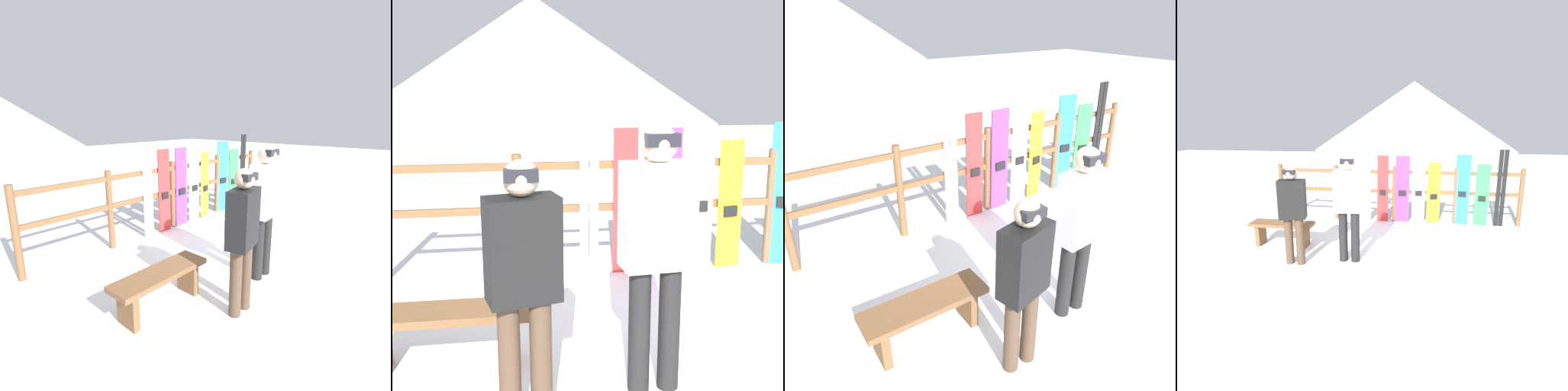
{
  "view_description": "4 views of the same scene",
  "coord_description": "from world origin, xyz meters",
  "views": [
    {
      "loc": [
        -3.97,
        -2.1,
        2.09
      ],
      "look_at": [
        -0.3,
        1.2,
        0.84
      ],
      "focal_mm": 28.0,
      "sensor_mm": 36.0,
      "label": 1
    },
    {
      "loc": [
        -1.5,
        -3.46,
        2.04
      ],
      "look_at": [
        -0.79,
        1.23,
        1.02
      ],
      "focal_mm": 50.0,
      "sensor_mm": 36.0,
      "label": 2
    },
    {
      "loc": [
        -3.04,
        -2.25,
        2.81
      ],
      "look_at": [
        -0.78,
        1.09,
        0.83
      ],
      "focal_mm": 35.0,
      "sensor_mm": 36.0,
      "label": 3
    },
    {
      "loc": [
        0.51,
        -4.89,
        2.23
      ],
      "look_at": [
        -0.35,
        0.94,
        0.86
      ],
      "focal_mm": 28.0,
      "sensor_mm": 36.0,
      "label": 4
    }
  ],
  "objects": [
    {
      "name": "mountain_backdrop",
      "position": [
        0.0,
        24.06,
        3.0
      ],
      "size": [
        18.0,
        18.0,
        6.0
      ],
      "color": "#B2BCD1",
      "rests_on": "ground"
    },
    {
      "name": "fence",
      "position": [
        -0.0,
        2.06,
        0.77
      ],
      "size": [
        5.68,
        0.1,
        1.3
      ],
      "color": "brown",
      "rests_on": "ground"
    },
    {
      "name": "person_black",
      "position": [
        -1.42,
        -0.47,
        0.93
      ],
      "size": [
        0.46,
        0.32,
        1.61
      ],
      "color": "#4C3828",
      "rests_on": "ground"
    },
    {
      "name": "ski_pair_white",
      "position": [
        -0.65,
        2.01,
        0.83
      ],
      "size": [
        0.2,
        0.02,
        1.66
      ],
      "color": "white",
      "rests_on": "ground"
    },
    {
      "name": "snowboard_yellow",
      "position": [
        0.9,
        2.0,
        0.7
      ],
      "size": [
        0.29,
        0.09,
        1.42
      ],
      "color": "yellow",
      "rests_on": "ground"
    },
    {
      "name": "snowboard_purple",
      "position": [
        0.18,
        2.0,
        0.77
      ],
      "size": [
        0.32,
        0.07,
        1.55
      ],
      "color": "purple",
      "rests_on": "ground"
    },
    {
      "name": "snowboard_white",
      "position": [
        0.56,
        2.0,
        0.78
      ],
      "size": [
        0.28,
        0.06,
        1.57
      ],
      "color": "white",
      "rests_on": "ground"
    },
    {
      "name": "snowboard_red",
      "position": [
        -0.27,
        2.0,
        0.77
      ],
      "size": [
        0.26,
        0.07,
        1.55
      ],
      "color": "red",
      "rests_on": "ground"
    },
    {
      "name": "person_white",
      "position": [
        -0.57,
        -0.24,
        1.03
      ],
      "size": [
        0.47,
        0.28,
        1.77
      ],
      "color": "black",
      "rests_on": "ground"
    },
    {
      "name": "ground_plane",
      "position": [
        0.0,
        0.0,
        0.0
      ],
      "size": [
        40.0,
        40.0,
        0.0
      ],
      "primitive_type": "plane",
      "color": "white"
    },
    {
      "name": "bench",
      "position": [
        -1.96,
        0.23,
        0.33
      ],
      "size": [
        1.18,
        0.36,
        0.45
      ],
      "color": "brown",
      "rests_on": "ground"
    }
  ]
}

